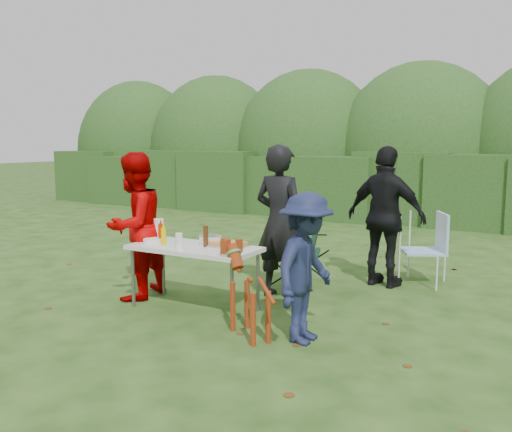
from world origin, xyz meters
The scene contains 20 objects.
ground centered at (0.00, 0.00, 0.00)m, with size 80.00×80.00×0.00m, color #1E4211.
hedge_row centered at (0.00, 8.00, 0.85)m, with size 22.00×1.40×1.70m, color #23471C.
shrub_backdrop centered at (0.00, 9.60, 1.60)m, with size 20.00×2.60×3.20m, color #3D6628.
folding_table centered at (-0.37, 0.02, 0.69)m, with size 1.50×0.70×0.74m.
person_cook centered at (0.27, 0.91, 0.95)m, with size 0.69×0.45×1.89m, color black.
person_red_jacket centered at (-1.28, 0.04, 0.90)m, with size 0.87×0.68×1.80m, color #AE0000.
person_black_puffy centered at (1.25, 2.09, 0.94)m, with size 1.10×0.46×1.87m, color black.
child centered at (1.16, -0.31, 0.73)m, with size 0.94×0.54×1.46m, color #191F43.
dog centered at (0.63, -0.46, 0.44)m, with size 0.93×0.37×0.88m, color maroon, non-canonical shape.
camping_chair centered at (0.24, 1.53, 0.52)m, with size 0.65×0.65×1.05m, color #1C3D2C, non-canonical shape.
lawn_chair centered at (1.67, 2.44, 0.49)m, with size 0.58×0.58×0.99m, color #3F8FE0, non-canonical shape.
food_tray centered at (-0.03, 0.18, 0.75)m, with size 0.45×0.30×0.02m, color #B7B7BA.
focaccia_bread centered at (-0.03, 0.18, 0.78)m, with size 0.40×0.26×0.04m, color #CC8639.
mustard_bottle centered at (-0.71, -0.11, 0.84)m, with size 0.06×0.06×0.20m, color #EECF00.
ketchup_bottle centered at (-0.85, 0.01, 0.85)m, with size 0.06×0.06×0.22m, color #B92500.
beer_bottle centered at (-0.23, 0.05, 0.86)m, with size 0.06×0.06×0.24m, color #47230F.
paper_towel_roll centered at (-0.97, 0.13, 0.87)m, with size 0.12×0.12×0.26m, color white.
cup_stack centered at (-0.42, -0.21, 0.83)m, with size 0.08×0.08×0.18m, color white.
pasta_bowl centered at (-0.28, 0.21, 0.79)m, with size 0.26×0.26×0.10m, color silver.
plate_stack centered at (-0.91, -0.06, 0.77)m, with size 0.24×0.24×0.05m, color white.
Camera 1 is at (3.21, -4.95, 1.93)m, focal length 38.00 mm.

